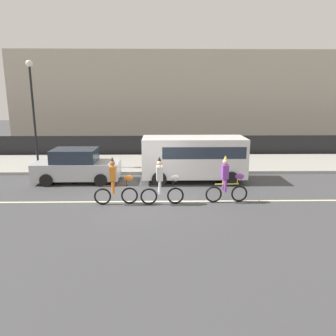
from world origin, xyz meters
The scene contains 11 objects.
ground_plane centered at (0.00, 0.00, 0.00)m, with size 80.00×80.00×0.00m, color #424244.
road_centre_line centered at (0.00, -0.50, 0.00)m, with size 36.00×0.14×0.01m, color beige.
sidewalk_curb centered at (0.00, 6.50, 0.07)m, with size 60.00×5.00×0.15m, color #9E9B93.
fence_line centered at (0.00, 9.40, 0.70)m, with size 40.00×0.08×1.40m, color black.
building_backdrop centered at (1.98, 18.00, 3.83)m, with size 28.00×8.00×7.66m, color #B2A899.
parade_cyclist_orange centered at (-1.37, -0.79, 0.84)m, with size 1.72×0.50×1.92m.
parade_cyclist_zebra centered at (0.45, -0.82, 0.84)m, with size 1.72×0.50×1.92m.
parade_cyclist_purple centered at (3.03, -0.61, 0.84)m, with size 1.72×0.50×1.92m.
parked_van_white centered at (2.07, 2.70, 1.28)m, with size 5.00×2.22×2.18m.
parked_car_silver centered at (-3.75, 2.64, 0.78)m, with size 4.10×1.92×1.64m.
street_lamp_post centered at (-6.66, 5.33, 3.99)m, with size 0.36×0.36×5.86m.
Camera 1 is at (0.42, -13.12, 4.31)m, focal length 35.00 mm.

